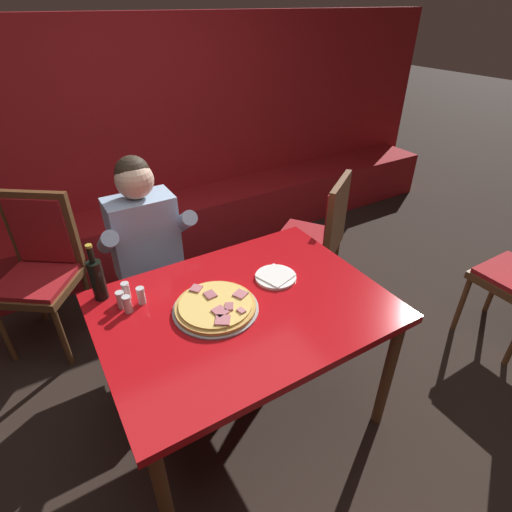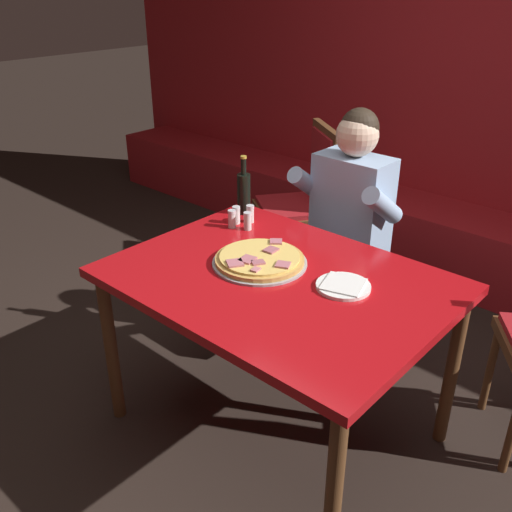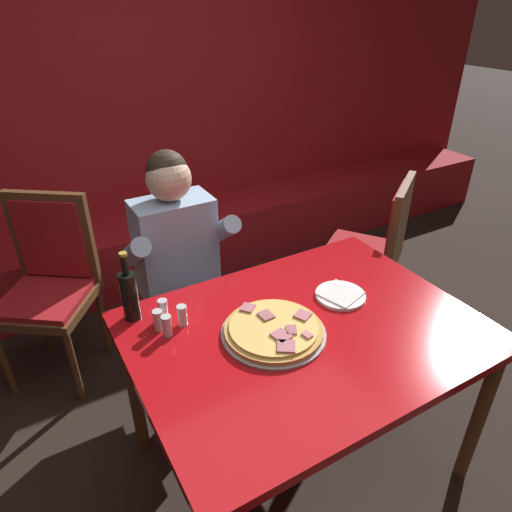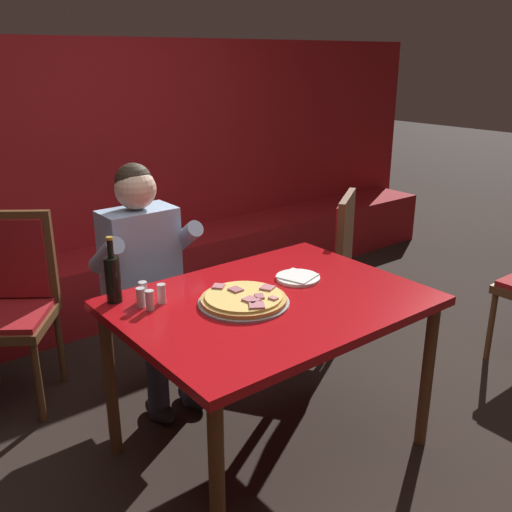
{
  "view_description": "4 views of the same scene",
  "coord_description": "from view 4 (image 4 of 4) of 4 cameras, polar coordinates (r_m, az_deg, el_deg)",
  "views": [
    {
      "loc": [
        -0.69,
        -1.26,
        1.97
      ],
      "look_at": [
        0.13,
        0.1,
        0.95
      ],
      "focal_mm": 28.0,
      "sensor_mm": 36.0,
      "label": 1
    },
    {
      "loc": [
        1.25,
        -1.53,
        1.87
      ],
      "look_at": [
        -0.23,
        0.12,
        0.74
      ],
      "focal_mm": 40.0,
      "sensor_mm": 36.0,
      "label": 2
    },
    {
      "loc": [
        -0.85,
        -1.09,
        1.88
      ],
      "look_at": [
        -0.05,
        0.29,
        0.97
      ],
      "focal_mm": 32.0,
      "sensor_mm": 36.0,
      "label": 3
    },
    {
      "loc": [
        -1.47,
        -1.75,
        1.78
      ],
      "look_at": [
        0.09,
        0.22,
        0.89
      ],
      "focal_mm": 40.0,
      "sensor_mm": 36.0,
      "label": 4
    }
  ],
  "objects": [
    {
      "name": "shaker_oregano",
      "position": [
        2.51,
        -11.22,
        -3.56
      ],
      "size": [
        0.04,
        0.04,
        0.09
      ],
      "color": "silver",
      "rests_on": "main_dining_table"
    },
    {
      "name": "shaker_red_pepper_flakes",
      "position": [
        2.45,
        -11.44,
        -4.19
      ],
      "size": [
        0.04,
        0.04,
        0.09
      ],
      "color": "silver",
      "rests_on": "main_dining_table"
    },
    {
      "name": "shaker_black_pepper",
      "position": [
        2.41,
        -10.57,
        -4.45
      ],
      "size": [
        0.04,
        0.04,
        0.09
      ],
      "color": "silver",
      "rests_on": "main_dining_table"
    },
    {
      "name": "dining_chair_by_booth",
      "position": [
        3.27,
        -23.38,
        -3.71
      ],
      "size": [
        0.61,
        0.61,
        1.02
      ],
      "color": "brown",
      "rests_on": "ground_plane"
    },
    {
      "name": "dining_chair_far_right",
      "position": [
        3.61,
        6.93,
        -0.22
      ],
      "size": [
        0.61,
        0.61,
        0.99
      ],
      "color": "brown",
      "rests_on": "ground_plane"
    },
    {
      "name": "booth_bench",
      "position": [
        4.2,
        -15.0,
        -2.92
      ],
      "size": [
        6.46,
        0.48,
        0.46
      ],
      "primitive_type": "cube",
      "color": "#A3191E",
      "rests_on": "ground_plane"
    },
    {
      "name": "plate_white_paper",
      "position": [
        2.71,
        4.21,
        -2.16
      ],
      "size": [
        0.21,
        0.21,
        0.02
      ],
      "color": "white",
      "rests_on": "main_dining_table"
    },
    {
      "name": "booth_wall_panel",
      "position": [
        4.28,
        -17.6,
        7.37
      ],
      "size": [
        6.8,
        0.16,
        1.9
      ],
      "primitive_type": "cube",
      "color": "#A3191E",
      "rests_on": "ground_plane"
    },
    {
      "name": "beer_bottle",
      "position": [
        2.5,
        -14.12,
        -2.12
      ],
      "size": [
        0.07,
        0.07,
        0.29
      ],
      "color": "black",
      "rests_on": "main_dining_table"
    },
    {
      "name": "shaker_parmesan",
      "position": [
        2.47,
        -9.42,
        -3.82
      ],
      "size": [
        0.04,
        0.04,
        0.09
      ],
      "color": "silver",
      "rests_on": "main_dining_table"
    },
    {
      "name": "pizza",
      "position": [
        2.44,
        -1.22,
        -4.38
      ],
      "size": [
        0.39,
        0.39,
        0.05
      ],
      "color": "#9E9EA3",
      "rests_on": "main_dining_table"
    },
    {
      "name": "main_dining_table",
      "position": [
        2.53,
        1.52,
        -5.92
      ],
      "size": [
        1.31,
        0.98,
        0.78
      ],
      "color": "brown",
      "rests_on": "ground_plane"
    },
    {
      "name": "ground_plane",
      "position": [
        2.9,
        1.39,
        -18.48
      ],
      "size": [
        24.0,
        24.0,
        0.0
      ],
      "primitive_type": "plane",
      "color": "black"
    },
    {
      "name": "diner_seated_blue_shirt",
      "position": [
        3.0,
        -10.66,
        -1.89
      ],
      "size": [
        0.53,
        0.53,
        1.27
      ],
      "color": "black",
      "rests_on": "ground_plane"
    }
  ]
}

